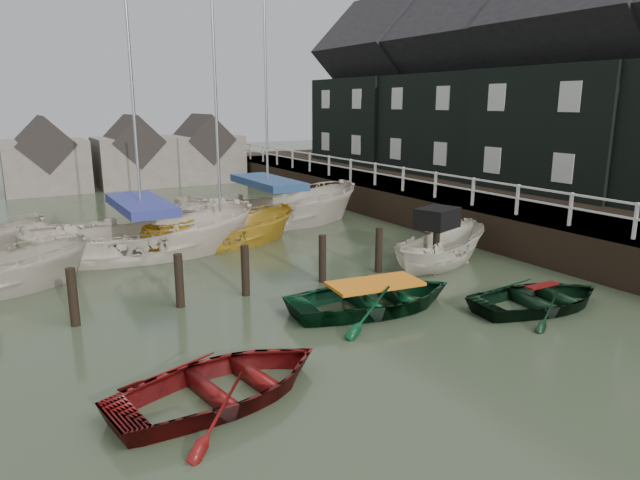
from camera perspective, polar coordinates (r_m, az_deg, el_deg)
ground at (r=13.67m, az=2.26°, el=-8.28°), size 120.00×120.00×0.00m
pier at (r=26.70m, az=8.05°, el=4.00°), size 3.04×32.00×2.70m
land_strip at (r=30.50m, az=16.24°, el=3.42°), size 14.00×38.00×1.50m
quay_houses at (r=29.16m, az=18.93°, el=14.03°), size 6.52×28.14×10.01m
mooring_pilings at (r=15.53m, az=-7.17°, el=-3.71°), size 13.72×0.22×1.80m
far_sheds at (r=37.63m, az=-18.40°, el=7.96°), size 14.00×4.08×4.39m
rowboat_red at (r=10.58m, az=-9.49°, el=-15.34°), size 4.48×3.53×0.84m
rowboat_green at (r=14.59m, az=5.47°, el=-6.89°), size 4.81×3.68×0.93m
rowboat_dkgreen at (r=15.66m, az=21.14°, el=-6.33°), size 4.16×3.20×0.80m
motorboat at (r=18.83m, az=11.83°, el=-2.11°), size 4.81×3.04×2.69m
sailboat_b at (r=20.42m, az=-17.15°, el=-1.30°), size 7.99×3.77×13.13m
sailboat_c at (r=21.20m, az=-9.80°, el=-0.48°), size 6.08×2.65×9.52m
sailboat_d at (r=24.49m, az=-5.15°, el=1.66°), size 8.40×4.11×12.47m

